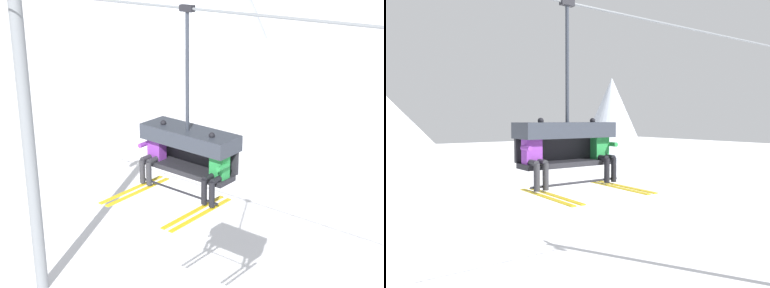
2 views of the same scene
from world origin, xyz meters
The scene contains 5 objects.
lift_tower_near centered at (-6.82, -0.02, 4.71)m, with size 0.36×1.88×9.08m.
lift_cable centered at (1.89, -0.80, 8.80)m, with size 19.43×0.05×0.05m.
chairlift_chair centered at (-0.46, -0.73, 6.27)m, with size 1.98×0.74×3.47m.
skier_purple centered at (-1.24, -0.94, 5.97)m, with size 0.48×1.70×1.34m.
skier_green centered at (0.32, -0.94, 5.97)m, with size 0.48×1.70×1.34m.
Camera 1 is at (6.30, -8.89, 10.01)m, focal length 55.00 mm.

